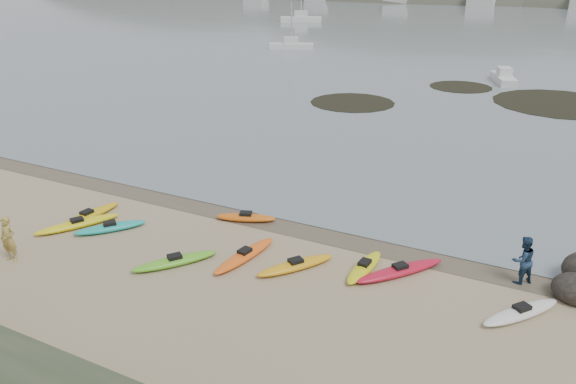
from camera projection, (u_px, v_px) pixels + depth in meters
The scene contains 8 objects.
ground at pixel (288, 221), 26.74m from camera, with size 600.00×600.00×0.00m, color tan.
wet_sand at pixel (285, 223), 26.49m from camera, with size 60.00×60.00×0.00m, color brown.
kayaks at pixel (238, 249), 23.78m from camera, with size 21.73×7.41×0.34m.
person_west at pixel (8, 239), 22.89m from camera, with size 0.71×0.47×1.96m, color #AD9545.
person_east at pixel (523, 260), 21.30m from camera, with size 0.94×0.74×1.94m, color navy.
kelp_mats at pixel (493, 101), 49.61m from camera, with size 25.61×17.61×0.04m.
moored_boats at pixel (551, 32), 92.67m from camera, with size 88.82×87.31×1.20m.
far_town at pixel (569, 1), 142.64m from camera, with size 199.00×5.00×4.00m.
Camera 1 is at (11.04, -21.51, 11.50)m, focal length 35.00 mm.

